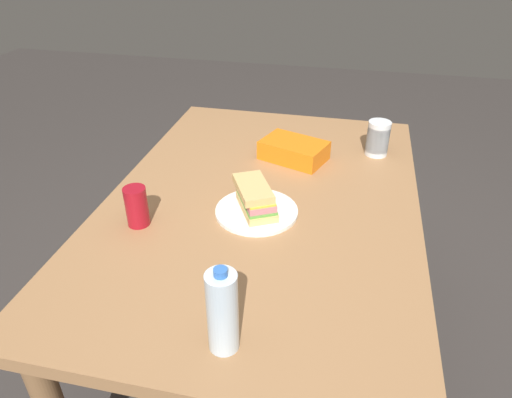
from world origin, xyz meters
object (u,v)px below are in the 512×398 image
dining_table (262,222)px  plastic_cup_stack (378,138)px  chip_bag (294,150)px  water_bottle_tall (223,312)px  sandwich (255,198)px  soda_can_red (137,206)px  paper_plate (256,211)px

dining_table → plastic_cup_stack: plastic_cup_stack is taller
chip_bag → plastic_cup_stack: bearing=-140.4°
dining_table → plastic_cup_stack: bearing=-41.1°
water_bottle_tall → plastic_cup_stack: (1.01, -0.31, -0.03)m
plastic_cup_stack → water_bottle_tall: bearing=162.6°
sandwich → water_bottle_tall: bearing=-174.8°
dining_table → chip_bag: size_ratio=6.36×
soda_can_red → plastic_cup_stack: plastic_cup_stack is taller
sandwich → plastic_cup_stack: plastic_cup_stack is taller
paper_plate → soda_can_red: (-0.13, 0.33, 0.06)m
dining_table → water_bottle_tall: bearing=-176.0°
sandwich → chip_bag: bearing=-9.2°
dining_table → water_bottle_tall: 0.63m
paper_plate → chip_bag: bearing=-8.6°
chip_bag → water_bottle_tall: water_bottle_tall is taller
dining_table → chip_bag: bearing=-10.6°
soda_can_red → dining_table: bearing=-57.0°
plastic_cup_stack → dining_table: bearing=138.9°
chip_bag → water_bottle_tall: bearing=109.0°
dining_table → soda_can_red: (-0.21, 0.33, 0.15)m
plastic_cup_stack → sandwich: bearing=143.5°
soda_can_red → water_bottle_tall: water_bottle_tall is taller
water_bottle_tall → chip_bag: bearing=-0.9°
paper_plate → water_bottle_tall: 0.53m
paper_plate → water_bottle_tall: water_bottle_tall is taller
chip_bag → soda_can_red: bearing=73.2°
water_bottle_tall → plastic_cup_stack: bearing=-17.4°
water_bottle_tall → plastic_cup_stack: 1.06m
plastic_cup_stack → chip_bag: bearing=109.7°
plastic_cup_stack → paper_plate: bearing=143.9°
sandwich → water_bottle_tall: (-0.52, -0.05, 0.05)m
dining_table → sandwich: size_ratio=7.31×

